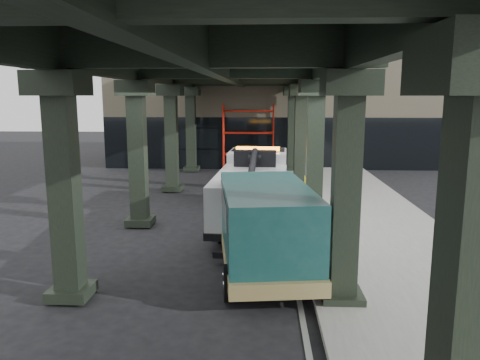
# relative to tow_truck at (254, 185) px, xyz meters

# --- Properties ---
(ground) EXTENTS (90.00, 90.00, 0.00)m
(ground) POSITION_rel_tow_truck_xyz_m (-0.57, -3.00, -1.29)
(ground) COLOR black
(ground) RESTS_ON ground
(sidewalk) EXTENTS (5.00, 40.00, 0.15)m
(sidewalk) POSITION_rel_tow_truck_xyz_m (3.93, -1.00, -1.21)
(sidewalk) COLOR gray
(sidewalk) RESTS_ON ground
(lane_stripe) EXTENTS (0.12, 38.00, 0.01)m
(lane_stripe) POSITION_rel_tow_truck_xyz_m (1.13, -1.00, -1.28)
(lane_stripe) COLOR silver
(lane_stripe) RESTS_ON ground
(viaduct) EXTENTS (7.40, 32.00, 6.40)m
(viaduct) POSITION_rel_tow_truck_xyz_m (-0.97, -1.00, 4.17)
(viaduct) COLOR black
(viaduct) RESTS_ON ground
(building) EXTENTS (22.00, 10.00, 8.00)m
(building) POSITION_rel_tow_truck_xyz_m (1.43, 17.00, 2.71)
(building) COLOR #C6B793
(building) RESTS_ON ground
(scaffolding) EXTENTS (3.08, 0.88, 4.00)m
(scaffolding) POSITION_rel_tow_truck_xyz_m (-0.57, 11.65, 0.82)
(scaffolding) COLOR red
(scaffolding) RESTS_ON ground
(tow_truck) EXTENTS (2.75, 8.17, 2.64)m
(tow_truck) POSITION_rel_tow_truck_xyz_m (0.00, 0.00, 0.00)
(tow_truck) COLOR black
(tow_truck) RESTS_ON ground
(towed_van) EXTENTS (2.86, 5.89, 2.30)m
(towed_van) POSITION_rel_tow_truck_xyz_m (0.34, -4.99, -0.05)
(towed_van) COLOR #113E3C
(towed_van) RESTS_ON ground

